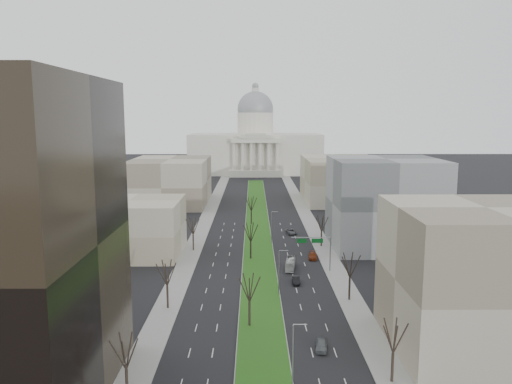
{
  "coord_description": "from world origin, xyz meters",
  "views": [
    {
      "loc": [
        -1.36,
        -40.03,
        35.41
      ],
      "look_at": [
        -0.49,
        112.6,
        11.87
      ],
      "focal_mm": 35.0,
      "sensor_mm": 36.0,
      "label": 1
    }
  ],
  "objects_px": {
    "car_black": "(296,280)",
    "box_van": "(290,264)",
    "car_grey_far": "(291,232)",
    "car_grey_near": "(321,345)",
    "car_red": "(313,256)"
  },
  "relations": [
    {
      "from": "box_van",
      "to": "car_grey_near",
      "type": "bearing_deg",
      "value": -80.06
    },
    {
      "from": "car_black",
      "to": "car_red",
      "type": "relative_size",
      "value": 0.85
    },
    {
      "from": "car_black",
      "to": "car_grey_near",
      "type": "bearing_deg",
      "value": -86.46
    },
    {
      "from": "car_black",
      "to": "box_van",
      "type": "relative_size",
      "value": 0.53
    },
    {
      "from": "car_grey_near",
      "to": "car_grey_far",
      "type": "xyz_separation_m",
      "value": [
        1.02,
        75.0,
        -0.02
      ]
    },
    {
      "from": "car_black",
      "to": "car_grey_far",
      "type": "bearing_deg",
      "value": 88.04
    },
    {
      "from": "car_red",
      "to": "box_van",
      "type": "distance_m",
      "value": 10.2
    },
    {
      "from": "car_black",
      "to": "car_grey_far",
      "type": "xyz_separation_m",
      "value": [
        2.35,
        44.67,
        0.01
      ]
    },
    {
      "from": "car_grey_near",
      "to": "car_black",
      "type": "distance_m",
      "value": 30.37
    },
    {
      "from": "car_grey_near",
      "to": "car_grey_far",
      "type": "bearing_deg",
      "value": 98.23
    },
    {
      "from": "car_black",
      "to": "car_grey_far",
      "type": "relative_size",
      "value": 0.83
    },
    {
      "from": "car_grey_near",
      "to": "car_black",
      "type": "bearing_deg",
      "value": 101.51
    },
    {
      "from": "car_red",
      "to": "car_grey_far",
      "type": "height_order",
      "value": "car_red"
    },
    {
      "from": "car_grey_near",
      "to": "car_red",
      "type": "relative_size",
      "value": 0.86
    },
    {
      "from": "car_grey_near",
      "to": "car_red",
      "type": "xyz_separation_m",
      "value": [
        4.47,
        48.71,
        -0.01
      ]
    }
  ]
}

